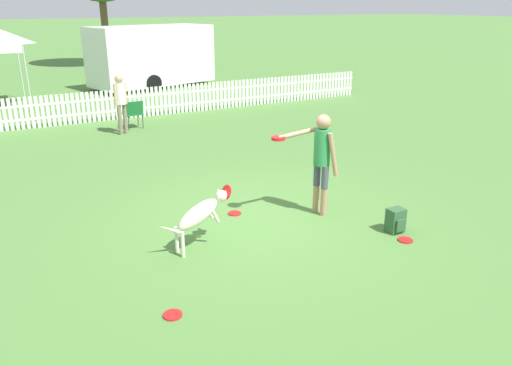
# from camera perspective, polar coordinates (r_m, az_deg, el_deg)

# --- Properties ---
(ground_plane) EXTENTS (240.00, 240.00, 0.00)m
(ground_plane) POSITION_cam_1_polar(r_m,az_deg,el_deg) (8.54, 0.90, -4.03)
(ground_plane) COLOR #4C7A38
(handler_person) EXTENTS (1.06, 0.57, 1.75)m
(handler_person) POSITION_cam_1_polar(r_m,az_deg,el_deg) (8.42, 7.36, 3.44)
(handler_person) COLOR tan
(handler_person) RESTS_ON ground_plane
(leaping_dog) EXTENTS (1.20, 0.36, 0.91)m
(leaping_dog) POSITION_cam_1_polar(r_m,az_deg,el_deg) (7.34, -6.40, -3.49)
(leaping_dog) COLOR beige
(leaping_dog) RESTS_ON ground_plane
(frisbee_near_handler) EXTENTS (0.23, 0.23, 0.02)m
(frisbee_near_handler) POSITION_cam_1_polar(r_m,az_deg,el_deg) (6.14, -9.51, -14.64)
(frisbee_near_handler) COLOR red
(frisbee_near_handler) RESTS_ON ground_plane
(frisbee_near_dog) EXTENTS (0.23, 0.23, 0.02)m
(frisbee_near_dog) POSITION_cam_1_polar(r_m,az_deg,el_deg) (8.09, 16.71, -6.26)
(frisbee_near_dog) COLOR red
(frisbee_near_dog) RESTS_ON ground_plane
(frisbee_midfield) EXTENTS (0.23, 0.23, 0.02)m
(frisbee_midfield) POSITION_cam_1_polar(r_m,az_deg,el_deg) (8.71, -2.45, -3.47)
(frisbee_midfield) COLOR red
(frisbee_midfield) RESTS_ON ground_plane
(backpack_on_grass) EXTENTS (0.26, 0.25, 0.39)m
(backpack_on_grass) POSITION_cam_1_polar(r_m,az_deg,el_deg) (8.27, 15.68, -4.17)
(backpack_on_grass) COLOR #2D5633
(backpack_on_grass) RESTS_ON ground_plane
(picket_fence) EXTENTS (17.96, 0.04, 0.93)m
(picket_fence) POSITION_cam_1_polar(r_m,az_deg,el_deg) (16.39, -14.66, 8.75)
(picket_fence) COLOR white
(picket_fence) RESTS_ON ground_plane
(folding_chair_blue_left) EXTENTS (0.52, 0.54, 0.82)m
(folding_chair_blue_left) POSITION_cam_1_polar(r_m,az_deg,el_deg) (14.98, -13.81, 7.88)
(folding_chair_blue_left) COLOR #333338
(folding_chair_blue_left) RESTS_ON ground_plane
(spectator_standing) EXTENTS (0.38, 0.27, 1.65)m
(spectator_standing) POSITION_cam_1_polar(r_m,az_deg,el_deg) (14.32, -15.21, 9.32)
(spectator_standing) COLOR #7A705B
(spectator_standing) RESTS_ON ground_plane
(equipment_trailer) EXTENTS (6.05, 3.36, 2.55)m
(equipment_trailer) POSITION_cam_1_polar(r_m,az_deg,el_deg) (22.44, -11.85, 14.10)
(equipment_trailer) COLOR white
(equipment_trailer) RESTS_ON ground_plane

